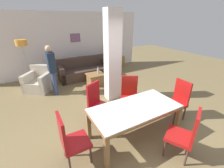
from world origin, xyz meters
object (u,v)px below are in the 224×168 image
Objects in this scene: dining_chair_near_right at (186,133)px; coffee_table at (96,79)px; bottle at (98,71)px; dining_table at (135,113)px; dining_chair_far_left at (97,102)px; sofa at (84,71)px; tv_stand at (113,62)px; floor_lamp at (22,47)px; dining_chair_far_right at (129,94)px; armchair at (40,82)px; dining_chair_head_right at (178,99)px; dining_chair_head_left at (70,139)px; standing_person at (52,67)px; tv_screen at (113,52)px.

dining_chair_near_right is 1.58× the size of coffee_table.
bottle is (0.09, 3.97, -0.02)m from dining_chair_near_right.
dining_chair_far_left reaches higher than dining_table.
sofa is at bearing -131.31° from dining_chair_far_left.
sofa is at bearing -159.17° from tv_stand.
tv_stand is at bearing 4.52° from floor_lamp.
sofa reaches higher than coffee_table.
dining_chair_far_right is 2.24m from coffee_table.
dining_chair_near_right reaches higher than armchair.
dining_chair_near_right is at bearing -62.49° from dining_table.
dining_chair_head_left is at bearing 90.00° from dining_chair_head_right.
dining_chair_head_right is at bearing -72.57° from coffee_table.
standing_person is (-3.29, -1.70, 0.70)m from tv_stand.
floor_lamp reaches higher than tv_stand.
tv_screen is 4.08m from floor_lamp.
dining_chair_far_left is (-0.93, 1.78, 0.00)m from dining_chair_near_right.
dining_chair_near_right is at bearing 20.32° from standing_person.
sofa reaches higher than dining_table.
tv_screen is at bearing -9.47° from dining_chair_head_right.
bottle is at bearing 147.81° from dining_chair_head_left.
dining_chair_far_left is at bearing 64.19° from dining_chair_head_right.
coffee_table is at bearing 97.86° from sofa.
dining_chair_head_right and dining_chair_head_left have the same top height.
dining_chair_near_right is 5.85m from tv_screen.
dining_chair_head_left is at bearing 126.65° from dining_chair_near_right.
dining_chair_head_left is 5.89m from tv_stand.
dining_chair_near_right is at bearing -91.29° from bottle.
coffee_table is at bearing -170.49° from bottle.
floor_lamp is (-0.30, 0.79, 1.17)m from armchair.
dining_chair_far_right is 1.24m from dining_chair_head_right.
standing_person is at bearing 110.61° from dining_table.
sofa is at bearing 123.01° from standing_person.
armchair is at bearing -146.29° from standing_person.
tv_screen is at bearing 0.00° from tv_stand.
standing_person is at bearing -152.63° from tv_stand.
armchair is at bearing 166.15° from bottle.
standing_person reaches higher than bottle.
floor_lamp is (-2.41, 1.31, 0.94)m from bottle.
dining_chair_far_left reaches higher than coffee_table.
bottle is (2.11, -0.52, 0.23)m from armchair.
armchair is 0.99m from standing_person.
dining_table is 0.96m from dining_chair_far_right.
dining_chair_head_left is 0.89× the size of armchair.
dining_table is 4.01m from sofa.
standing_person is (-1.13, 3.00, 0.36)m from dining_table.
dining_chair_head_right is 2.05m from dining_chair_far_left.
dining_chair_far_right is 1.00× the size of dining_chair_near_right.
tv_stand is at bearing 143.00° from dining_chair_head_left.
floor_lamp reaches higher than coffee_table.
dining_chair_near_right is 0.60× the size of floor_lamp.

